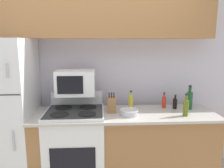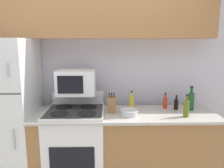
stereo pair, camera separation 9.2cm
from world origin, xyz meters
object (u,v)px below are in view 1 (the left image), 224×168
object	(u,v)px
refrigerator	(7,114)
bottle_soy_sauce	(175,103)
bottle_cooking_spray	(131,101)
bottle_olive_oil	(186,107)
microwave	(76,82)
knife_block	(112,105)
bowl	(129,112)
bottle_wine_green	(189,100)
bottle_hot_sauce	(164,102)
stove	(76,146)

from	to	relation	value
refrigerator	bottle_soy_sauce	bearing A→B (deg)	1.52
refrigerator	bottle_cooking_spray	bearing A→B (deg)	4.81
refrigerator	bottle_olive_oil	bearing A→B (deg)	-6.06
microwave	bottle_olive_oil	size ratio (longest dim) A/B	1.75
microwave	bottle_soy_sauce	distance (m)	1.25
knife_block	bottle_soy_sauce	bearing A→B (deg)	7.11
bottle_soy_sauce	bowl	bearing A→B (deg)	-160.18
microwave	bottle_soy_sauce	bearing A→B (deg)	-0.43
bottle_olive_oil	bottle_wine_green	xyz separation A→B (m)	(0.14, 0.25, 0.02)
knife_block	bottle_hot_sauce	world-z (taller)	knife_block
stove	bottle_cooking_spray	distance (m)	0.87
bottle_wine_green	bottle_hot_sauce	world-z (taller)	bottle_wine_green
bottle_olive_oil	refrigerator	bearing A→B (deg)	173.94
microwave	bottle_soy_sauce	size ratio (longest dim) A/B	2.53
refrigerator	bowl	bearing A→B (deg)	-6.45
refrigerator	bottle_olive_oil	xyz separation A→B (m)	(2.06, -0.22, 0.11)
microwave	bottle_cooking_spray	xyz separation A→B (m)	(0.68, 0.06, -0.26)
bowl	bottle_soy_sauce	world-z (taller)	bottle_soy_sauce
stove	bottle_olive_oil	size ratio (longest dim) A/B	4.16
stove	bottle_wine_green	xyz separation A→B (m)	(1.40, 0.10, 0.53)
bottle_olive_oil	bottle_wine_green	distance (m)	0.29
microwave	bottle_hot_sauce	distance (m)	1.13
bowl	bottle_olive_oil	bearing A→B (deg)	-5.18
microwave	bottle_cooking_spray	world-z (taller)	microwave
knife_block	bottle_wine_green	bearing A→B (deg)	4.75
microwave	bottle_wine_green	bearing A→B (deg)	-1.15
bottle_cooking_spray	microwave	bearing A→B (deg)	-174.77
microwave	bottle_olive_oil	distance (m)	1.31
knife_block	bottle_olive_oil	size ratio (longest dim) A/B	0.93
bottle_cooking_spray	bottle_wine_green	distance (m)	0.72
knife_block	bottle_soy_sauce	xyz separation A→B (m)	(0.80, 0.10, -0.02)
bottle_wine_green	bottle_soy_sauce	bearing A→B (deg)	173.76
bottle_soy_sauce	bottle_hot_sauce	distance (m)	0.13
refrigerator	bottle_cooking_spray	distance (m)	1.50
bottle_olive_oil	bottle_cooking_spray	bearing A→B (deg)	149.04
bottle_olive_oil	stove	bearing A→B (deg)	173.10
bottle_soy_sauce	stove	bearing A→B (deg)	-174.40
bowl	bottle_soy_sauce	distance (m)	0.64
bottle_olive_oil	bottle_soy_sauce	xyz separation A→B (m)	(-0.03, 0.27, -0.03)
bowl	bottle_soy_sauce	bearing A→B (deg)	19.82
bottle_olive_oil	bottle_hot_sauce	world-z (taller)	bottle_olive_oil
refrigerator	bottle_cooking_spray	world-z (taller)	refrigerator
knife_block	bowl	size ratio (longest dim) A/B	1.14
stove	knife_block	distance (m)	0.66
knife_block	bowl	world-z (taller)	knife_block
knife_block	bottle_wine_green	distance (m)	0.97
bottle_wine_green	bottle_cooking_spray	bearing A→B (deg)	172.85
bottle_cooking_spray	bottle_soy_sauce	xyz separation A→B (m)	(0.55, -0.07, -0.02)
bottle_soy_sauce	bottle_hot_sauce	world-z (taller)	bottle_hot_sauce
refrigerator	bottle_hot_sauce	xyz separation A→B (m)	(1.91, 0.10, 0.09)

